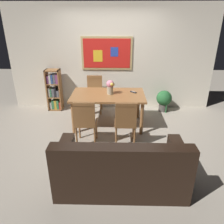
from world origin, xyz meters
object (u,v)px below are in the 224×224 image
object	(u,v)px
potted_ivy	(164,100)
leather_couch	(121,169)
dining_chair_near_left	(85,120)
dining_table	(108,98)
dining_chair_near_right	(126,120)
bookshelf	(55,91)
dining_chair_far_left	(95,91)
flower_vase	(110,86)
tv_remote	(133,92)

from	to	relation	value
potted_ivy	leather_couch	bearing A→B (deg)	-112.30
dining_chair_near_left	dining_table	bearing A→B (deg)	65.89
dining_chair_near_right	bookshelf	bearing A→B (deg)	135.50
dining_chair_far_left	potted_ivy	distance (m)	1.80
dining_chair_near_right	leather_couch	size ratio (longest dim) A/B	0.51
dining_chair_near_left	dining_chair_near_right	distance (m)	0.74
dining_table	dining_chair_near_right	bearing A→B (deg)	-67.38
bookshelf	flower_vase	size ratio (longest dim) A/B	3.51
dining_chair_far_left	tv_remote	size ratio (longest dim) A/B	6.29
tv_remote	bookshelf	bearing A→B (deg)	158.77
dining_chair_far_left	leather_couch	xyz separation A→B (m)	(0.63, -2.78, -0.23)
dining_chair_near_right	tv_remote	xyz separation A→B (m)	(0.20, 0.98, 0.21)
leather_couch	tv_remote	xyz separation A→B (m)	(0.30, 2.09, 0.44)
dining_chair_near_left	leather_couch	distance (m)	1.30
dining_chair_near_right	dining_chair_far_left	xyz separation A→B (m)	(-0.73, 1.67, 0.00)
dining_table	dining_chair_near_left	distance (m)	0.94
dining_chair_near_left	flower_vase	bearing A→B (deg)	63.82
dining_chair_near_right	tv_remote	world-z (taller)	dining_chair_near_right
dining_chair_near_left	potted_ivy	distance (m)	2.47
dining_chair_far_left	potted_ivy	size ratio (longest dim) A/B	1.52
dining_table	dining_chair_far_left	xyz separation A→B (m)	(-0.38, 0.82, -0.11)
dining_chair_near_right	dining_chair_far_left	bearing A→B (deg)	113.68
bookshelf	potted_ivy	size ratio (longest dim) A/B	1.77
dining_chair_near_left	bookshelf	size ratio (longest dim) A/B	0.86
bookshelf	flower_vase	world-z (taller)	bookshelf
dining_chair_far_left	bookshelf	size ratio (longest dim) A/B	0.86
dining_chair_near_right	leather_couch	world-z (taller)	dining_chair_near_right
dining_table	dining_chair_near_left	xyz separation A→B (m)	(-0.38, -0.85, -0.11)
leather_couch	dining_chair_near_right	bearing A→B (deg)	84.80
dining_table	potted_ivy	distance (m)	1.67
dining_chair_near_left	dining_chair_near_right	size ratio (longest dim) A/B	1.00
dining_chair_near_left	flower_vase	world-z (taller)	flower_vase
bookshelf	potted_ivy	xyz separation A→B (m)	(2.83, -0.05, -0.19)
leather_couch	flower_vase	size ratio (longest dim) A/B	5.94
flower_vase	tv_remote	world-z (taller)	flower_vase
dining_table	tv_remote	world-z (taller)	tv_remote
leather_couch	flower_vase	distance (m)	2.08
potted_ivy	flower_vase	size ratio (longest dim) A/B	1.98
bookshelf	flower_vase	bearing A→B (deg)	-30.70
bookshelf	tv_remote	world-z (taller)	bookshelf
dining_table	flower_vase	bearing A→B (deg)	24.69
dining_table	bookshelf	bearing A→B (deg)	147.81
dining_chair_far_left	leather_couch	distance (m)	2.86
dining_chair_near_left	tv_remote	distance (m)	1.37
leather_couch	dining_table	bearing A→B (deg)	97.36
flower_vase	dining_chair_far_left	bearing A→B (deg)	118.13
dining_chair_near_right	leather_couch	distance (m)	1.14
dining_table	bookshelf	size ratio (longest dim) A/B	1.48
dining_chair_near_right	flower_vase	world-z (taller)	flower_vase
dining_chair_far_left	dining_table	bearing A→B (deg)	-65.24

